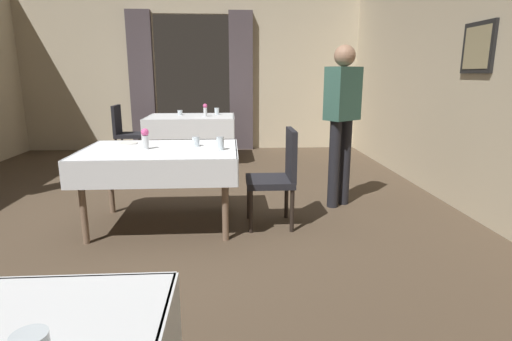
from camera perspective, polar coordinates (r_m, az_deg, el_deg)
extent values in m
plane|color=#4C3D2D|center=(4.10, -13.41, -7.37)|extent=(10.08, 10.08, 0.00)
cube|color=beige|center=(4.53, 30.62, 12.51)|extent=(0.12, 8.40, 3.00)
cube|color=black|center=(4.66, 28.70, 14.87)|extent=(0.03, 0.50, 0.49)
cube|color=#998C66|center=(4.65, 28.53, 14.90)|extent=(0.01, 0.41, 0.40)
cube|color=beige|center=(8.41, -22.64, 12.88)|extent=(2.50, 0.12, 3.00)
cube|color=beige|center=(8.07, 5.40, 13.84)|extent=(2.50, 0.12, 3.00)
cube|color=#4C4247|center=(8.00, -15.68, 11.80)|extent=(0.44, 0.14, 2.55)
cube|color=#4C4247|center=(7.84, -2.10, 12.25)|extent=(0.44, 0.14, 2.55)
cylinder|color=#7A604C|center=(3.74, -23.10, -4.36)|extent=(0.06, 0.06, 0.71)
cylinder|color=#7A604C|center=(3.53, -4.36, -4.34)|extent=(0.06, 0.06, 0.71)
cylinder|color=#7A604C|center=(4.49, -19.75, -1.24)|extent=(0.06, 0.06, 0.71)
cylinder|color=#7A604C|center=(4.31, -4.24, -1.06)|extent=(0.06, 0.06, 0.71)
cube|color=#7A604C|center=(3.89, -13.27, 2.62)|extent=(1.36, 0.97, 0.03)
cube|color=white|center=(3.88, -13.29, 2.91)|extent=(1.42, 1.03, 0.01)
cube|color=white|center=(3.41, -14.59, -0.54)|extent=(1.42, 0.02, 0.24)
cube|color=white|center=(4.41, -12.12, 2.68)|extent=(1.42, 0.02, 0.24)
cube|color=white|center=(4.08, -23.07, 1.07)|extent=(0.02, 1.03, 0.24)
cube|color=white|center=(3.85, -2.73, 1.45)|extent=(0.02, 1.03, 0.24)
cylinder|color=#7A604C|center=(6.59, -14.52, 3.59)|extent=(0.06, 0.06, 0.71)
cylinder|color=#7A604C|center=(6.47, -4.05, 3.81)|extent=(0.06, 0.06, 0.71)
cylinder|color=#7A604C|center=(7.40, -13.34, 4.68)|extent=(0.06, 0.06, 0.71)
cylinder|color=#7A604C|center=(7.29, -4.02, 4.89)|extent=(0.06, 0.06, 0.71)
cube|color=#7A604C|center=(6.86, -9.12, 7.34)|extent=(1.35, 0.99, 0.03)
cube|color=white|center=(6.86, -9.13, 7.51)|extent=(1.41, 1.05, 0.01)
cube|color=white|center=(6.36, -9.51, 5.71)|extent=(1.41, 0.02, 0.30)
cube|color=white|center=(7.40, -8.71, 6.79)|extent=(1.41, 0.02, 0.30)
cube|color=white|center=(6.98, -14.90, 6.11)|extent=(0.02, 1.05, 0.30)
cube|color=white|center=(6.85, -3.14, 6.41)|extent=(0.02, 1.05, 0.30)
cylinder|color=black|center=(3.73, -0.74, -5.67)|extent=(0.04, 0.04, 0.42)
cylinder|color=black|center=(4.09, -1.01, -3.94)|extent=(0.04, 0.04, 0.42)
cylinder|color=black|center=(3.76, 5.08, -5.53)|extent=(0.04, 0.04, 0.42)
cylinder|color=black|center=(4.12, 4.29, -3.83)|extent=(0.04, 0.04, 0.42)
cube|color=black|center=(3.86, 1.93, -1.53)|extent=(0.44, 0.44, 0.06)
cube|color=black|center=(3.82, 4.95, 2.22)|extent=(0.05, 0.42, 0.48)
cylinder|color=black|center=(7.28, -15.30, 3.29)|extent=(0.04, 0.04, 0.42)
cylinder|color=black|center=(6.92, -15.92, 2.73)|extent=(0.04, 0.04, 0.42)
cylinder|color=black|center=(7.37, -18.20, 3.20)|extent=(0.04, 0.04, 0.42)
cylinder|color=black|center=(7.01, -18.95, 2.65)|extent=(0.04, 0.04, 0.42)
cube|color=black|center=(7.11, -17.22, 4.76)|extent=(0.44, 0.44, 0.06)
cube|color=black|center=(7.13, -18.93, 6.73)|extent=(0.05, 0.42, 0.48)
cylinder|color=silver|center=(3.88, -15.23, 3.83)|extent=(0.06, 0.06, 0.13)
sphere|color=#D84C8C|center=(3.87, -15.31, 5.20)|extent=(0.07, 0.07, 0.07)
cylinder|color=silver|center=(3.72, -5.05, 3.79)|extent=(0.07, 0.07, 0.12)
cylinder|color=silver|center=(3.94, -8.45, 4.03)|extent=(0.07, 0.07, 0.09)
cylinder|color=white|center=(4.25, -17.60, 3.67)|extent=(0.21, 0.21, 0.01)
cylinder|color=silver|center=(6.74, -7.12, 8.13)|extent=(0.06, 0.06, 0.14)
sphere|color=#D84C8C|center=(6.73, -7.15, 8.99)|extent=(0.07, 0.07, 0.07)
cylinder|color=silver|center=(7.05, -10.60, 7.98)|extent=(0.08, 0.08, 0.08)
cylinder|color=silver|center=(7.00, -5.51, 8.26)|extent=(0.08, 0.08, 0.12)
cylinder|color=black|center=(4.60, 12.35, 1.12)|extent=(0.12, 0.12, 0.95)
cylinder|color=black|center=(4.46, 10.89, 0.82)|extent=(0.12, 0.12, 0.95)
cube|color=#33594C|center=(4.43, 12.09, 10.49)|extent=(0.42, 0.39, 0.55)
sphere|color=#9E755B|center=(4.43, 12.34, 15.46)|extent=(0.22, 0.22, 0.22)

